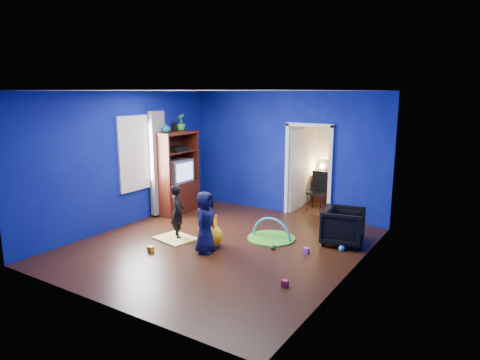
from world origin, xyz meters
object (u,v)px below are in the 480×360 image
Objects in this scene: child_navy at (205,222)px; armchair at (343,226)px; kid_chair at (207,231)px; play_mat at (271,238)px; child_black at (178,212)px; tv_armoire at (176,172)px; vase at (166,128)px; toddler_red at (207,227)px; hopper_ball at (211,236)px; crt_tv at (177,171)px; folding_chair at (317,192)px; study_desk at (331,188)px.

armchair is at bearing -59.59° from child_navy.
play_mat is (0.93, 0.90, -0.24)m from kid_chair.
child_black is 2.17× the size of kid_chair.
tv_armoire is 2.50m from kid_chair.
armchair is 4.52m from vase.
play_mat is at bearing 57.26° from toddler_red.
hopper_ball is at bearing -39.05° from kid_chair.
crt_tv reaches higher than toddler_red.
kid_chair is at bearing 110.78° from armchair.
tv_armoire is 3.46m from folding_chair.
vase is 0.53× the size of hopper_ball.
child_black is at bearing -114.66° from folding_chair.
study_desk reaches higher than play_mat.
crt_tv is 2.48m from kid_chair.
armchair is 4.19m from crt_tv.
vase is (-1.27, 1.15, 1.53)m from child_black.
tv_armoire is at bearing 78.94° from armchair.
crt_tv is (0.04, 0.00, 0.04)m from tv_armoire.
play_mat is at bearing -9.75° from tv_armoire.
tv_armoire is 4.55× the size of hopper_ball.
child_black reaches higher than kid_chair.
child_black is (-2.91, -1.43, 0.19)m from armchair.
hopper_ball is 1.27m from play_mat.
toddler_red is (-2.08, -1.57, 0.05)m from armchair.
crt_tv is 4.07m from study_desk.
folding_chair is at bearing 23.83° from armchair.
study_desk is (2.82, 3.20, -1.70)m from vase.
kid_chair is at bearing 22.81° from child_navy.
child_black is 0.98m from child_navy.
tv_armoire is 3.07m from play_mat.
child_navy is at bearing -99.60° from folding_chair.
crt_tv is at bearing 39.51° from child_navy.
kid_chair is (-0.20, 0.13, 0.03)m from hopper_ball.
play_mat is (1.61, 0.95, -0.53)m from child_black.
kid_chair is (1.94, -1.09, -1.82)m from vase.
crt_tv reaches higher than child_black.
child_black reaches higher than folding_chair.
hopper_ball is at bearing 56.37° from toddler_red.
tv_armoire is (-4.17, 0.02, 0.63)m from armchair.
kid_chair is (-0.25, 0.38, -0.32)m from child_navy.
folding_chair is (0.63, 3.71, -0.11)m from child_navy.
crt_tv is at bearing 170.11° from play_mat.
armchair is 0.84× the size of folding_chair.
hopper_ball is (2.14, -1.52, -0.76)m from tv_armoire.
armchair is 1.80× the size of hopper_ball.
child_navy is 0.26m from toddler_red.
vase is at bearing 45.10° from child_navy.
tv_armoire reaches higher than folding_chair.
toddler_red is 2.97m from vase.
hopper_ball is at bearing -29.62° from vase.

